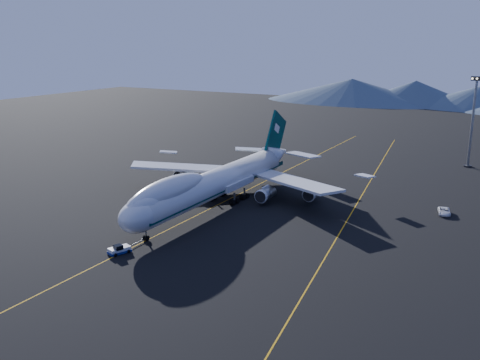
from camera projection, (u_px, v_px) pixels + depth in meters
The scene contains 7 objects.
ground at pixel (217, 205), 127.61m from camera, with size 500.00×500.00×0.00m, color black.
taxiway_line_main at pixel (217, 205), 127.61m from camera, with size 0.25×220.00×0.01m, color orange.
taxiway_line_side at pixel (351, 213), 121.93m from camera, with size 0.25×200.00×0.01m, color orange.
boeing_747 at pixel (216, 182), 126.17m from camera, with size 59.62×72.43×19.37m.
pushback_tug at pixel (119, 250), 98.86m from camera, with size 3.39×4.56×1.78m.
service_van at pixel (444, 211), 120.84m from camera, with size 2.49×5.39×1.50m, color white.
floodlight_mast at pixel (472, 122), 163.42m from camera, with size 3.43×2.58×27.79m.
Camera 1 is at (64.24, -103.78, 38.15)m, focal length 40.00 mm.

